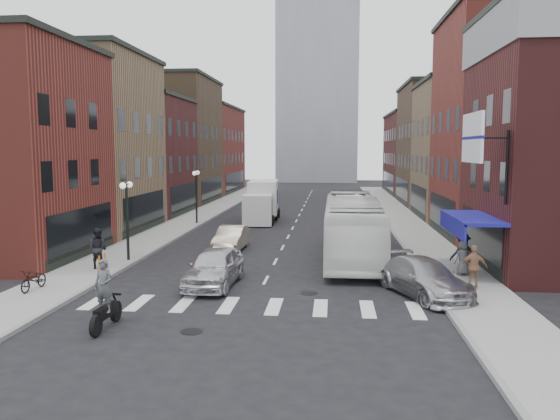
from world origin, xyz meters
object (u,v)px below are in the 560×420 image
Objects in this scene: billboard_sign at (475,139)px; ped_right_a at (463,253)px; bike_rack at (102,263)px; sedan_left_near at (214,267)px; streetlamp_near at (127,206)px; ped_right_b at (474,267)px; curb_car at (424,278)px; streetlamp_far at (196,187)px; ped_left_solo at (98,248)px; box_truck at (262,202)px; parked_bicycle at (34,279)px; motorcycle_rider at (105,297)px; ped_right_c at (463,258)px; sedan_left_far at (231,238)px; transit_bus at (352,228)px.

billboard_sign is 5.48m from ped_right_a.
sedan_left_near is at bearing -15.10° from bike_rack.
ped_right_a is at bearing -4.98° from streetlamp_near.
ped_right_b is at bearing -5.68° from bike_rack.
ped_right_a is at bearing 33.83° from curb_car.
ped_left_solo is (-0.67, -16.04, -1.80)m from streetlamp_far.
streetlamp_near is 1.00× the size of streetlamp_far.
box_truck is 4.57× the size of parked_bicycle.
box_truck reaches higher than ped_right_b.
billboard_sign is at bearing -12.35° from streetlamp_near.
box_truck is at bearing 90.03° from curb_car.
curb_car is 2.78× the size of ped_right_b.
motorcycle_rider is 15.40m from ped_right_c.
sedan_left_near is 1.13× the size of sedan_left_far.
transit_bus is 7.91m from ped_right_b.
motorcycle_rider is 0.19× the size of transit_bus.
ped_right_b reaches higher than bike_rack.
transit_bus is at bearing 59.67° from motorcycle_rider.
billboard_sign is 18.56m from parked_bicycle.
ped_right_c reaches higher than bike_rack.
sedan_left_far is 12.80m from ped_right_a.
ped_right_c is at bearing 31.67° from curb_car.
box_truck is 20.63m from sedan_left_near.
streetlamp_near is 0.83× the size of curb_car.
ped_right_b is (17.47, 1.84, 0.46)m from parked_bicycle.
ped_right_a is at bearing -61.21° from box_truck.
box_truck is 23.26m from curb_car.
motorcycle_rider reaches higher than sedan_left_far.
streetlamp_far reaches higher than ped_left_solo.
streetlamp_far is at bearing 88.88° from parked_bicycle.
sedan_left_near is at bearing -176.24° from billboard_sign.
curb_car is at bearing -176.93° from ped_left_solo.
transit_bus is at bearing -50.06° from ped_right_a.
transit_bus is 6.19m from ped_right_c.
sedan_left_near is at bearing 19.01° from parked_bicycle.
ped_left_solo is at bearing -8.09° from ped_right_b.
transit_bus is at bearing -54.52° from ped_right_b.
billboard_sign is 2.01× the size of ped_right_a.
billboard_sign is 1.92× the size of ped_left_solo.
sedan_left_far is (4.56, 3.95, -2.23)m from streetlamp_near.
sedan_left_far is at bearing 40.90° from streetlamp_near.
billboard_sign reaches higher than motorcycle_rider.
ped_right_c is at bearing -61.91° from box_truck.
ped_right_b is at bearing 2.06° from sedan_left_near.
streetlamp_far is at bearing 132.41° from billboard_sign.
ped_right_a is 2.91m from ped_right_b.
sedan_left_far is 0.83× the size of curb_car.
billboard_sign is 23.92m from streetlamp_far.
transit_bus is 6.15× the size of ped_left_solo.
parked_bicycle is 1.04× the size of ped_right_c.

